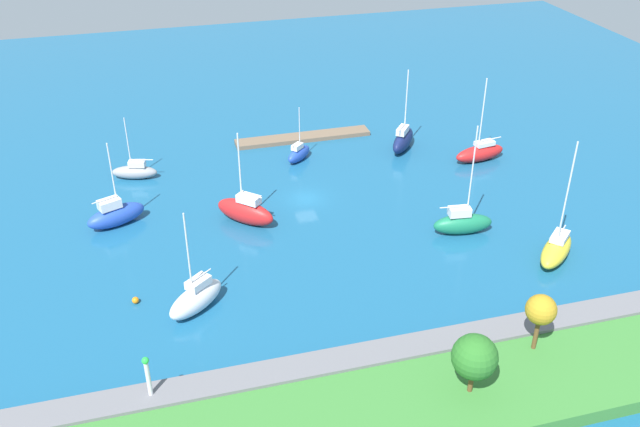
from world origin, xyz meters
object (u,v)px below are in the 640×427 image
Objects in this scene: sailboat_green_near_pier at (463,223)px; sailboat_white_far_south at (196,298)px; park_tree_mideast at (541,310)px; sailboat_red_west_end at (480,152)px; park_tree_west at (475,357)px; sailboat_blue_inner_mooring at (299,153)px; sailboat_blue_along_channel at (116,214)px; mooring_buoy_orange at (135,300)px; sailboat_gray_lone_north at (135,171)px; harbor_beacon at (147,373)px; pier_dock at (303,137)px; sailboat_red_off_beacon at (245,211)px; sailboat_yellow_east_end at (556,249)px; sailboat_navy_lone_south at (403,140)px.

sailboat_white_far_south is at bearing -162.24° from sailboat_green_near_pier.
sailboat_red_west_end is (-13.26, -36.26, -4.12)m from park_tree_mideast.
sailboat_green_near_pier is (-10.49, -23.32, -3.43)m from park_tree_west.
park_tree_mideast is 44.04m from sailboat_blue_inner_mooring.
sailboat_blue_along_channel reaches higher than mooring_buoy_orange.
sailboat_white_far_south is at bearing 114.15° from sailboat_gray_lone_north.
park_tree_west is 0.46× the size of sailboat_red_west_end.
sailboat_gray_lone_north reaches higher than harbor_beacon.
sailboat_blue_along_channel is (33.71, -32.12, -3.96)m from park_tree_mideast.
sailboat_blue_along_channel is at bearing 33.24° from pier_dock.
sailboat_red_west_end is 45.60m from sailboat_white_far_south.
park_tree_west is 0.48× the size of sailboat_red_off_beacon.
sailboat_white_far_south is (-4.79, -11.59, -2.38)m from harbor_beacon.
sailboat_blue_inner_mooring is at bearing 126.81° from sailboat_green_near_pier.
pier_dock is 2.59× the size of sailboat_blue_inner_mooring.
harbor_beacon is 40.48m from sailboat_gray_lone_north.
sailboat_red_off_beacon is at bearing -114.77° from harbor_beacon.
park_tree_west is at bearing -76.16° from sailboat_blue_along_channel.
harbor_beacon is at bearing 28.10° from sailboat_white_far_south.
sailboat_blue_inner_mooring is at bearing -24.24° from sailboat_red_west_end.
sailboat_blue_inner_mooring is (9.95, -42.69, -4.29)m from park_tree_mideast.
sailboat_green_near_pier reaches higher than harbor_beacon.
sailboat_blue_along_channel is (2.17, -29.32, -2.39)m from harbor_beacon.
sailboat_gray_lone_north is (-2.49, -11.07, -0.37)m from sailboat_blue_along_channel.
sailboat_green_near_pier is at bearing -40.84° from sailboat_blue_along_channel.
sailboat_blue_inner_mooring reaches higher than park_tree_mideast.
sailboat_yellow_east_end is (-43.99, 19.14, -0.14)m from sailboat_blue_along_channel.
sailboat_gray_lone_north is (41.50, -30.21, -0.24)m from sailboat_yellow_east_end.
sailboat_yellow_east_end is 51.33m from sailboat_gray_lone_north.
park_tree_west is 24.17m from sailboat_yellow_east_end.
sailboat_red_west_end is 1.05× the size of sailboat_red_off_beacon.
sailboat_green_near_pier is (7.19, -7.24, 0.12)m from sailboat_yellow_east_end.
pier_dock is 40.49m from mooring_buoy_orange.
park_tree_west is 0.39× the size of sailboat_yellow_east_end.
sailboat_gray_lone_north is at bearing -54.14° from park_tree_mideast.
park_tree_west is at bearing 98.42° from sailboat_white_far_south.
sailboat_gray_lone_north is at bearing -92.37° from mooring_buoy_orange.
sailboat_gray_lone_north is (-0.33, -40.39, -2.76)m from harbor_beacon.
sailboat_yellow_east_end is 1.64× the size of sailboat_gray_lone_north.
sailboat_red_off_beacon is (12.16, -31.85, -3.23)m from park_tree_west.
sailboat_blue_along_channel is at bearing 168.79° from sailboat_green_near_pier.
harbor_beacon is 0.50× the size of sailboat_blue_inner_mooring.
sailboat_green_near_pier is at bearing -153.30° from harbor_beacon.
sailboat_yellow_east_end is 20.48× the size of mooring_buoy_orange.
sailboat_red_off_beacon is at bearing 144.25° from sailboat_gray_lone_north.
sailboat_navy_lone_south is at bearing -166.22° from sailboat_gray_lone_north.
mooring_buoy_orange is at bearing 162.65° from sailboat_navy_lone_south.
sailboat_white_far_south reaches higher than park_tree_mideast.
sailboat_yellow_east_end reaches higher than sailboat_gray_lone_north.
sailboat_red_off_beacon is at bearing 166.07° from sailboat_green_near_pier.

